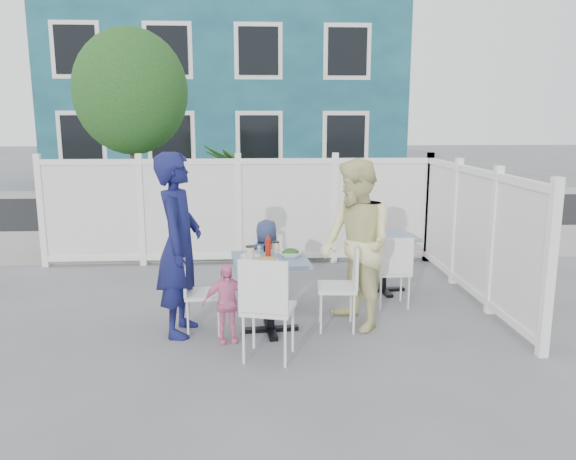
{
  "coord_description": "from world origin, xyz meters",
  "views": [
    {
      "loc": [
        0.34,
        -5.96,
        2.19
      ],
      "look_at": [
        0.7,
        -0.01,
        1.0
      ],
      "focal_mm": 35.0,
      "sensor_mm": 36.0,
      "label": 1
    }
  ],
  "objects": [
    {
      "name": "utility_cabinet",
      "position": [
        -2.04,
        4.0,
        0.63
      ],
      "size": [
        0.75,
        0.59,
        1.26
      ],
      "primitive_type": "cube",
      "rotation": [
        0.0,
        0.0,
        0.17
      ],
      "color": "gold",
      "rests_on": "ground"
    },
    {
      "name": "chair_left",
      "position": [
        -0.28,
        -0.38,
        0.49
      ],
      "size": [
        0.39,
        0.41,
        0.84
      ],
      "rotation": [
        0.0,
        0.0,
        -1.5
      ],
      "color": "white",
      "rests_on": "ground"
    },
    {
      "name": "toddler",
      "position": [
        0.05,
        -0.66,
        0.4
      ],
      "size": [
        0.5,
        0.28,
        0.8
      ],
      "primitive_type": "imported",
      "rotation": [
        0.0,
        0.0,
        0.2
      ],
      "color": "pink",
      "rests_on": "ground"
    },
    {
      "name": "street",
      "position": [
        0.0,
        7.5,
        0.0
      ],
      "size": [
        24.0,
        5.0,
        0.01
      ],
      "primitive_type": "cube",
      "color": "black",
      "rests_on": "ground"
    },
    {
      "name": "ground",
      "position": [
        0.0,
        0.0,
        0.0
      ],
      "size": [
        80.0,
        80.0,
        0.0
      ],
      "primitive_type": "plane",
      "color": "slate"
    },
    {
      "name": "salt_shaker",
      "position": [
        0.38,
        -0.17,
        0.82
      ],
      "size": [
        0.03,
        0.03,
        0.07
      ],
      "primitive_type": "cylinder",
      "color": "white",
      "rests_on": "main_table"
    },
    {
      "name": "chair_spare",
      "position": [
        1.94,
        0.25,
        0.5
      ],
      "size": [
        0.4,
        0.38,
        0.85
      ],
      "rotation": [
        0.0,
        0.0,
        0.03
      ],
      "color": "white",
      "rests_on": "ground"
    },
    {
      "name": "salad_bowl",
      "position": [
        0.7,
        -0.37,
        0.82
      ],
      "size": [
        0.24,
        0.24,
        0.06
      ],
      "primitive_type": "imported",
      "color": "white",
      "rests_on": "main_table"
    },
    {
      "name": "building",
      "position": [
        -0.5,
        14.0,
        3.0
      ],
      "size": [
        11.0,
        6.0,
        6.0
      ],
      "color": "#194452",
      "rests_on": "ground"
    },
    {
      "name": "potted_shrub_a",
      "position": [
        -0.07,
        3.1,
        0.88
      ],
      "size": [
        1.35,
        1.35,
        1.76
      ],
      "primitive_type": "imported",
      "rotation": [
        0.0,
        0.0,
        2.09
      ],
      "color": "#133B13",
      "rests_on": "ground"
    },
    {
      "name": "man",
      "position": [
        -0.43,
        -0.38,
        0.93
      ],
      "size": [
        0.51,
        0.72,
        1.87
      ],
      "primitive_type": "imported",
      "rotation": [
        0.0,
        0.0,
        1.47
      ],
      "color": "#13174C",
      "rests_on": "ground"
    },
    {
      "name": "near_sidewalk",
      "position": [
        0.0,
        3.8,
        0.01
      ],
      "size": [
        24.0,
        2.6,
        0.01
      ],
      "primitive_type": "cube",
      "color": "gray",
      "rests_on": "ground"
    },
    {
      "name": "potted_shrub_b",
      "position": [
        1.32,
        3.0,
        0.75
      ],
      "size": [
        1.53,
        1.38,
        1.49
      ],
      "primitive_type": "imported",
      "rotation": [
        0.0,
        0.0,
        6.11
      ],
      "color": "#133B13",
      "rests_on": "ground"
    },
    {
      "name": "main_table",
      "position": [
        0.49,
        -0.41,
        0.61
      ],
      "size": [
        0.81,
        0.81,
        0.79
      ],
      "rotation": [
        0.0,
        0.0,
        0.1
      ],
      "color": "slate",
      "rests_on": "ground"
    },
    {
      "name": "coffee_cup_b",
      "position": [
        0.56,
        -0.18,
        0.84
      ],
      "size": [
        0.07,
        0.07,
        0.11
      ],
      "primitive_type": "cylinder",
      "color": "beige",
      "rests_on": "main_table"
    },
    {
      "name": "chair_back",
      "position": [
        0.45,
        0.42,
        0.49
      ],
      "size": [
        0.47,
        0.47,
        0.84
      ],
      "rotation": [
        0.0,
        0.0,
        2.84
      ],
      "color": "white",
      "rests_on": "ground"
    },
    {
      "name": "fence_back",
      "position": [
        0.1,
        2.4,
        0.78
      ],
      "size": [
        5.86,
        0.08,
        1.6
      ],
      "color": "white",
      "rests_on": "ground"
    },
    {
      "name": "spare_table",
      "position": [
        1.97,
        0.88,
        0.58
      ],
      "size": [
        0.78,
        0.78,
        0.75
      ],
      "rotation": [
        0.0,
        0.0,
        0.1
      ],
      "color": "slate",
      "rests_on": "ground"
    },
    {
      "name": "tree",
      "position": [
        -1.6,
        3.3,
        2.59
      ],
      "size": [
        1.8,
        1.62,
        3.59
      ],
      "color": "#382316",
      "rests_on": "ground"
    },
    {
      "name": "coffee_cup_a",
      "position": [
        0.28,
        -0.45,
        0.85
      ],
      "size": [
        0.08,
        0.08,
        0.13
      ],
      "primitive_type": "cylinder",
      "color": "beige",
      "rests_on": "main_table"
    },
    {
      "name": "chair_near",
      "position": [
        0.43,
        -1.15,
        0.57
      ],
      "size": [
        0.54,
        0.53,
        0.98
      ],
      "rotation": [
        0.0,
        0.0,
        -0.26
      ],
      "color": "white",
      "rests_on": "ground"
    },
    {
      "name": "pepper_shaker",
      "position": [
        0.44,
        -0.13,
        0.82
      ],
      "size": [
        0.03,
        0.03,
        0.07
      ],
      "primitive_type": "cylinder",
      "color": "black",
      "rests_on": "main_table"
    },
    {
      "name": "fence_right",
      "position": [
        3.0,
        0.6,
        0.78
      ],
      "size": [
        0.08,
        3.66,
        1.6
      ],
      "rotation": [
        0.0,
        0.0,
        1.57
      ],
      "color": "white",
      "rests_on": "ground"
    },
    {
      "name": "plate_side",
      "position": [
        0.29,
        -0.34,
        0.8
      ],
      "size": [
        0.21,
        0.21,
        0.01
      ],
      "primitive_type": "cylinder",
      "color": "white",
      "rests_on": "main_table"
    },
    {
      "name": "boy",
      "position": [
        0.47,
        0.49,
        0.51
      ],
      "size": [
        0.55,
        0.41,
        1.02
      ],
      "primitive_type": "imported",
      "rotation": [
        0.0,
        0.0,
        3.32
      ],
      "color": "navy",
      "rests_on": "ground"
    },
    {
      "name": "far_sidewalk",
      "position": [
        0.0,
        10.6,
        0.01
      ],
      "size": [
        24.0,
        1.6,
        0.01
      ],
      "primitive_type": "cube",
      "color": "gray",
      "rests_on": "ground"
    },
    {
      "name": "ketchup_bottle",
      "position": [
        0.47,
        -0.33,
        0.88
      ],
      "size": [
        0.06,
        0.06,
        0.18
      ],
      "primitive_type": "cylinder",
      "color": "#A8180A",
      "rests_on": "main_table"
    },
    {
      "name": "plate_main",
      "position": [
        0.45,
        -0.57,
        0.8
      ],
      "size": [
        0.23,
        0.23,
        0.01
      ],
      "primitive_type": "cylinder",
      "color": "white",
      "rests_on": "main_table"
    },
    {
      "name": "woman",
      "position": [
        1.39,
        -0.33,
        0.89
      ],
      "size": [
        0.93,
        1.05,
        1.79
      ],
      "primitive_type": "imported",
      "rotation": [
        0.0,
        0.0,
        -1.23
      ],
      "color": "#DFD354",
      "rests_on": "ground"
    },
    {
      "name": "chair_right",
      "position": [
        1.27,
        -0.36,
        0.53
      ],
      "size": [
        0.44,
        0.45,
        0.92
      ],
      "rotation": [
        0.0,
        0.0,
        1.48
      ],
      "color": "white",
      "rests_on": "ground"
    }
  ]
}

